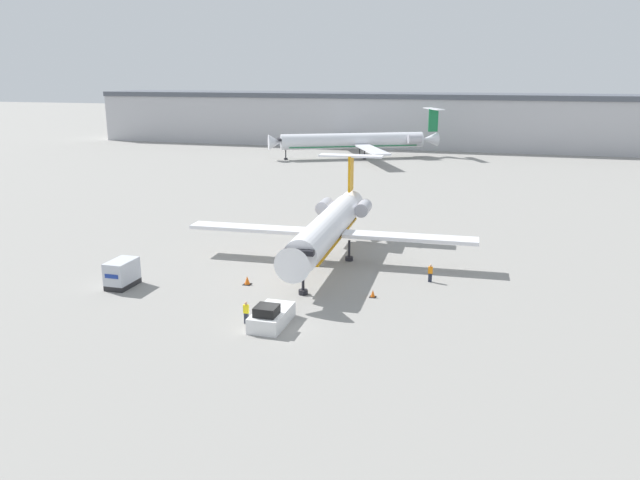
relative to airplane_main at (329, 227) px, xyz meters
The scene contains 10 objects.
ground_plane 17.57m from the airplane_main, 88.13° to the right, with size 600.00×600.00×0.00m, color gray.
terminal_building 102.86m from the airplane_main, 89.69° to the left, with size 180.00×16.80×13.26m.
airplane_main is the anchor object (origin of this frame).
pushback_tug 17.06m from the airplane_main, 89.60° to the right, with size 2.31×4.57×1.84m.
luggage_cart 19.88m from the airplane_main, 141.61° to the right, with size 1.84×3.13×2.40m.
worker_near_tug 17.36m from the airplane_main, 95.98° to the right, with size 0.40×0.24×1.72m.
worker_by_wing 11.36m from the airplane_main, 18.86° to the right, with size 0.40×0.24×1.65m.
traffic_cone_left 10.64m from the airplane_main, 120.40° to the right, with size 0.69×0.69×0.78m.
traffic_cone_right 11.34m from the airplane_main, 54.85° to the right, with size 0.54×0.54×0.64m.
airplane_parked_far_left 78.29m from the airplane_main, 100.49° to the left, with size 36.56×35.21×10.59m.
Camera 1 is at (14.91, -40.31, 18.23)m, focal length 35.00 mm.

